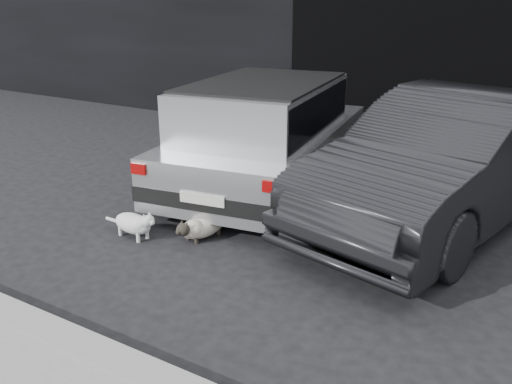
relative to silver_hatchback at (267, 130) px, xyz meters
The scene contains 7 objects.
ground 1.29m from the silver_hatchback, 98.78° to the right, with size 80.00×80.00×0.00m, color black.
garage_opening 3.12m from the silver_hatchback, 74.11° to the left, with size 4.00×0.10×2.60m, color black.
curb 3.80m from the silver_hatchback, 77.03° to the right, with size 18.00×0.25×0.12m, color gray.
silver_hatchback is the anchor object (origin of this frame).
second_car 2.18m from the silver_hatchback, ahead, with size 1.45×4.17×1.37m, color black.
cat_siamese 1.83m from the silver_hatchback, 82.61° to the right, with size 0.35×0.74×0.26m.
cat_white 2.14m from the silver_hatchback, 99.68° to the right, with size 0.69×0.28×0.32m.
Camera 1 is at (3.40, -4.61, 2.30)m, focal length 38.00 mm.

